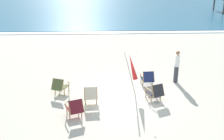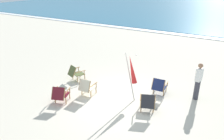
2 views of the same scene
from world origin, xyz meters
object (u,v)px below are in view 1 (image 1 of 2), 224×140
beach_chair_back_right (148,78)px  beach_chair_front_right (91,94)px  person_near_chairs (177,66)px  beach_chair_front_left (155,92)px  beach_chair_far_center (60,86)px  beach_chair_mid_center (75,107)px  umbrella_furled_red (132,67)px

beach_chair_back_right → beach_chair_front_right: bearing=-147.4°
beach_chair_front_right → person_near_chairs: 4.70m
beach_chair_front_left → beach_chair_back_right: 1.55m
beach_chair_back_right → beach_chair_far_center: 4.17m
beach_chair_mid_center → beach_chair_far_center: 2.20m
beach_chair_far_center → person_near_chairs: bearing=11.9°
beach_chair_back_right → umbrella_furled_red: size_ratio=0.38×
beach_chair_mid_center → person_near_chairs: (4.73, 3.20, 0.42)m
beach_chair_front_left → person_near_chairs: (1.42, 1.97, 0.41)m
beach_chair_front_left → beach_chair_far_center: beach_chair_front_left is taller
beach_chair_front_right → beach_chair_mid_center: size_ratio=0.89×
beach_chair_far_center → umbrella_furled_red: size_ratio=0.43×
beach_chair_back_right → beach_chair_far_center: bearing=-169.5°
beach_chair_front_right → beach_chair_front_left: 2.76m
beach_chair_front_left → beach_chair_back_right: size_ratio=1.12×
beach_chair_front_right → beach_chair_back_right: size_ratio=1.03×
beach_chair_front_right → beach_chair_far_center: bearing=146.1°
beach_chair_front_right → person_near_chairs: (4.17, 2.13, 0.41)m
person_near_chairs → beach_chair_far_center: bearing=-168.1°
beach_chair_far_center → beach_chair_mid_center: bearing=-66.8°
beach_chair_front_left → beach_chair_back_right: beach_chair_front_left is taller
beach_chair_mid_center → person_near_chairs: person_near_chairs is taller
beach_chair_back_right → person_near_chairs: person_near_chairs is taller
beach_chair_back_right → beach_chair_far_center: beach_chair_far_center is taller
beach_chair_front_left → person_near_chairs: person_near_chairs is taller
beach_chair_back_right → person_near_chairs: 1.61m
beach_chair_front_right → person_near_chairs: size_ratio=0.50×
beach_chair_front_right → beach_chair_far_center: (-1.42, 0.95, -0.01)m
beach_chair_front_right → beach_chair_front_left: bearing=3.4°
person_near_chairs → umbrella_furled_red: bearing=-149.0°
umbrella_furled_red → beach_chair_far_center: bearing=175.6°
beach_chair_back_right → beach_chair_mid_center: bearing=-139.3°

